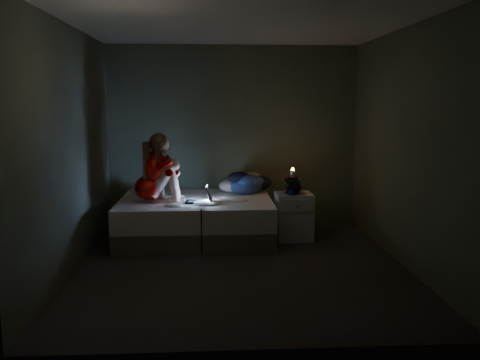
{
  "coord_description": "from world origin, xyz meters",
  "views": [
    {
      "loc": [
        -0.3,
        -5.23,
        1.79
      ],
      "look_at": [
        0.05,
        1.0,
        0.8
      ],
      "focal_mm": 36.7,
      "sensor_mm": 36.0,
      "label": 1
    }
  ],
  "objects": [
    {
      "name": "wall_left",
      "position": [
        -1.81,
        0.0,
        1.3
      ],
      "size": [
        0.02,
        3.8,
        2.6
      ],
      "primitive_type": "cube",
      "color": "#43493A",
      "rests_on": "ground"
    },
    {
      "name": "nightstand",
      "position": [
        0.76,
        1.01,
        0.31
      ],
      "size": [
        0.47,
        0.42,
        0.62
      ],
      "primitive_type": "cube",
      "rotation": [
        0.0,
        0.0,
        0.03
      ],
      "color": "silver",
      "rests_on": "ground"
    },
    {
      "name": "clothes_pile",
      "position": [
        0.14,
        1.48,
        0.7
      ],
      "size": [
        0.59,
        0.51,
        0.32
      ],
      "primitive_type": null,
      "rotation": [
        0.0,
        0.0,
        0.18
      ],
      "color": "#121D3C",
      "rests_on": "bed"
    },
    {
      "name": "pillow",
      "position": [
        -1.17,
        1.25,
        0.6
      ],
      "size": [
        0.41,
        0.29,
        0.12
      ],
      "primitive_type": "cube",
      "color": "white",
      "rests_on": "bed"
    },
    {
      "name": "ceiling",
      "position": [
        0.0,
        0.0,
        2.61
      ],
      "size": [
        3.6,
        3.8,
        0.02
      ],
      "primitive_type": "cube",
      "color": "silver",
      "rests_on": "ground"
    },
    {
      "name": "floor",
      "position": [
        0.0,
        0.0,
        -0.01
      ],
      "size": [
        3.6,
        3.8,
        0.02
      ],
      "primitive_type": "cube",
      "color": "black",
      "rests_on": "ground"
    },
    {
      "name": "phone",
      "position": [
        0.67,
        0.97,
        0.62
      ],
      "size": [
        0.1,
        0.15,
        0.01
      ],
      "primitive_type": "cube",
      "rotation": [
        0.0,
        0.0,
        0.25
      ],
      "color": "black",
      "rests_on": "nightstand"
    },
    {
      "name": "laptop",
      "position": [
        -0.49,
        0.84,
        0.66
      ],
      "size": [
        0.34,
        0.25,
        0.23
      ],
      "primitive_type": null,
      "rotation": [
        0.0,
        0.0,
        -0.08
      ],
      "color": "black",
      "rests_on": "bed"
    },
    {
      "name": "woman",
      "position": [
        -1.11,
        0.92,
        0.98
      ],
      "size": [
        0.57,
        0.4,
        0.87
      ],
      "primitive_type": null,
      "rotation": [
        0.0,
        0.0,
        0.08
      ],
      "color": "#780206",
      "rests_on": "bed"
    },
    {
      "name": "candle",
      "position": [
        0.74,
        1.02,
        0.89
      ],
      "size": [
        0.07,
        0.07,
        0.08
      ],
      "primitive_type": "cylinder",
      "color": "beige",
      "rests_on": "book_stack"
    },
    {
      "name": "book_stack",
      "position": [
        0.74,
        1.02,
        0.73
      ],
      "size": [
        0.19,
        0.25,
        0.23
      ],
      "primitive_type": null,
      "color": "black",
      "rests_on": "nightstand"
    },
    {
      "name": "blue_orb",
      "position": [
        0.7,
        0.89,
        0.66
      ],
      "size": [
        0.08,
        0.08,
        0.08
      ],
      "primitive_type": "sphere",
      "color": "#090E69",
      "rests_on": "nightstand"
    },
    {
      "name": "wall_back",
      "position": [
        0.0,
        1.91,
        1.3
      ],
      "size": [
        3.6,
        0.02,
        2.6
      ],
      "primitive_type": "cube",
      "color": "#43493A",
      "rests_on": "ground"
    },
    {
      "name": "wall_front",
      "position": [
        0.0,
        -1.91,
        1.3
      ],
      "size": [
        3.6,
        0.02,
        2.6
      ],
      "primitive_type": "cube",
      "color": "#43493A",
      "rests_on": "ground"
    },
    {
      "name": "bed",
      "position": [
        -0.53,
        1.1,
        0.27
      ],
      "size": [
        1.97,
        1.48,
        0.54
      ],
      "primitive_type": null,
      "color": "#BAB4A6",
      "rests_on": "ground"
    },
    {
      "name": "wall_right",
      "position": [
        1.81,
        0.0,
        1.3
      ],
      "size": [
        0.02,
        3.8,
        2.6
      ],
      "primitive_type": "cube",
      "color": "#43493A",
      "rests_on": "ground"
    }
  ]
}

